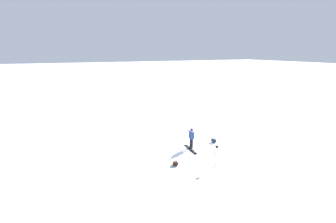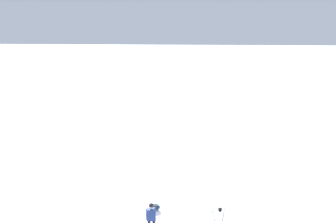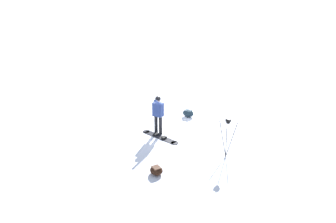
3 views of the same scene
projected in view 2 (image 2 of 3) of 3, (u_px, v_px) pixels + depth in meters
snowboarder at (151, 216)px, 15.91m from camera, size 0.63×0.52×1.66m
gear_bag_large at (155, 207)px, 18.27m from camera, size 0.43×0.57×0.34m
camera_tripod at (220, 217)px, 15.76m from camera, size 0.61×0.60×1.47m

